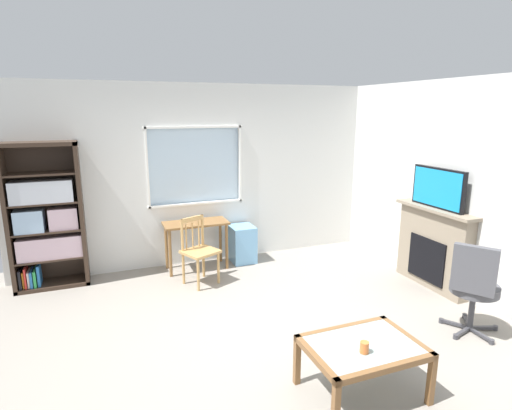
# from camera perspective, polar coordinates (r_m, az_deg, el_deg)

# --- Properties ---
(ground) EXTENTS (6.37, 5.83, 0.02)m
(ground) POSITION_cam_1_polar(r_m,az_deg,el_deg) (4.49, 0.29, -17.75)
(ground) COLOR gray
(wall_back_with_window) EXTENTS (5.37, 0.15, 2.67)m
(wall_back_with_window) POSITION_cam_1_polar(r_m,az_deg,el_deg) (6.25, -7.76, 3.99)
(wall_back_with_window) COLOR silver
(wall_back_with_window) RESTS_ON ground
(wall_right) EXTENTS (0.12, 5.03, 2.67)m
(wall_right) POSITION_cam_1_polar(r_m,az_deg,el_deg) (5.58, 27.61, 1.68)
(wall_right) COLOR silver
(wall_right) RESTS_ON ground
(bookshelf) EXTENTS (0.90, 0.38, 1.90)m
(bookshelf) POSITION_cam_1_polar(r_m,az_deg,el_deg) (5.97, -27.06, -1.78)
(bookshelf) COLOR #38281E
(bookshelf) RESTS_ON ground
(desk_under_window) EXTENTS (0.92, 0.43, 0.71)m
(desk_under_window) POSITION_cam_1_polar(r_m,az_deg,el_deg) (6.04, -8.30, -3.50)
(desk_under_window) COLOR brown
(desk_under_window) RESTS_ON ground
(wooden_chair) EXTENTS (0.55, 0.54, 0.90)m
(wooden_chair) POSITION_cam_1_polar(r_m,az_deg,el_deg) (5.58, -7.93, -6.20)
(wooden_chair) COLOR tan
(wooden_chair) RESTS_ON ground
(plastic_drawer_unit) EXTENTS (0.35, 0.40, 0.56)m
(plastic_drawer_unit) POSITION_cam_1_polar(r_m,az_deg,el_deg) (6.36, -1.91, -5.37)
(plastic_drawer_unit) COLOR #72ADDB
(plastic_drawer_unit) RESTS_ON ground
(fireplace) EXTENTS (0.26, 1.20, 1.07)m
(fireplace) POSITION_cam_1_polar(r_m,az_deg,el_deg) (5.88, 23.28, -5.39)
(fireplace) COLOR gray
(fireplace) RESTS_ON ground
(tv) EXTENTS (0.06, 0.82, 0.51)m
(tv) POSITION_cam_1_polar(r_m,az_deg,el_deg) (5.68, 23.86, 2.16)
(tv) COLOR black
(tv) RESTS_ON fireplace
(office_chair) EXTENTS (0.61, 0.57, 1.00)m
(office_chair) POSITION_cam_1_polar(r_m,az_deg,el_deg) (4.81, 27.92, -9.69)
(office_chair) COLOR #4C4C51
(office_chair) RESTS_ON ground
(coffee_table) EXTENTS (0.92, 0.66, 0.45)m
(coffee_table) POSITION_cam_1_polar(r_m,az_deg,el_deg) (3.63, 14.56, -19.02)
(coffee_table) COLOR #8C9E99
(coffee_table) RESTS_ON ground
(sippy_cup) EXTENTS (0.07, 0.07, 0.09)m
(sippy_cup) POSITION_cam_1_polar(r_m,az_deg,el_deg) (3.48, 14.76, -18.49)
(sippy_cup) COLOR orange
(sippy_cup) RESTS_ON coffee_table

